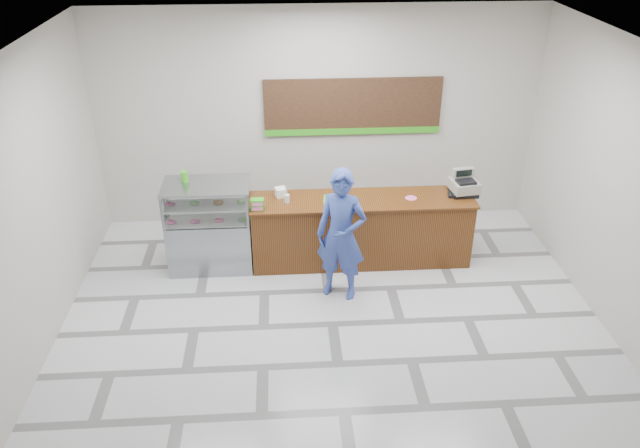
{
  "coord_description": "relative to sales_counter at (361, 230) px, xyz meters",
  "views": [
    {
      "loc": [
        -0.59,
        -6.44,
        5.05
      ],
      "look_at": [
        -0.1,
        0.9,
        1.0
      ],
      "focal_mm": 35.0,
      "sensor_mm": 36.0,
      "label": 1
    }
  ],
  "objects": [
    {
      "name": "napkin_box",
      "position": [
        -1.17,
        0.17,
        0.58
      ],
      "size": [
        0.19,
        0.19,
        0.13
      ],
      "primitive_type": "cube",
      "rotation": [
        0.0,
        0.0,
        0.27
      ],
      "color": "white",
      "rests_on": "sales_counter"
    },
    {
      "name": "back_wall",
      "position": [
        -0.55,
        1.45,
        1.23
      ],
      "size": [
        7.0,
        0.0,
        7.0
      ],
      "primitive_type": "plane",
      "rotation": [
        1.57,
        0.0,
        0.0
      ],
      "color": "#BBB6AC",
      "rests_on": "floor"
    },
    {
      "name": "green_cup_right",
      "position": [
        -2.52,
        0.12,
        0.89
      ],
      "size": [
        0.1,
        0.1,
        0.15
      ],
      "primitive_type": "cylinder",
      "color": "green",
      "rests_on": "display_case"
    },
    {
      "name": "menu_board",
      "position": [
        -0.0,
        1.41,
        1.42
      ],
      "size": [
        2.8,
        0.06,
        0.9
      ],
      "color": "black",
      "rests_on": "back_wall"
    },
    {
      "name": "cash_register",
      "position": [
        1.5,
        0.09,
        0.65
      ],
      "size": [
        0.43,
        0.44,
        0.36
      ],
      "rotation": [
        0.0,
        0.0,
        0.15
      ],
      "color": "black",
      "rests_on": "sales_counter"
    },
    {
      "name": "ceiling",
      "position": [
        -0.55,
        -1.55,
        2.98
      ],
      "size": [
        7.0,
        7.0,
        0.0
      ],
      "primitive_type": "plane",
      "rotation": [
        3.14,
        0.0,
        0.0
      ],
      "color": "silver",
      "rests_on": "back_wall"
    },
    {
      "name": "floor",
      "position": [
        -0.55,
        -1.55,
        -0.52
      ],
      "size": [
        7.0,
        7.0,
        0.0
      ],
      "primitive_type": "plane",
      "color": "silver",
      "rests_on": "ground"
    },
    {
      "name": "promo_box",
      "position": [
        -1.5,
        -0.24,
        0.6
      ],
      "size": [
        0.19,
        0.13,
        0.16
      ],
      "primitive_type": "cube",
      "rotation": [
        0.0,
        0.0,
        -0.03
      ],
      "color": "green",
      "rests_on": "sales_counter"
    },
    {
      "name": "green_cup_left",
      "position": [
        -2.53,
        0.21,
        0.88
      ],
      "size": [
        0.08,
        0.08,
        0.13
      ],
      "primitive_type": "cylinder",
      "color": "green",
      "rests_on": "display_case"
    },
    {
      "name": "customer",
      "position": [
        -0.38,
        -0.86,
        0.41
      ],
      "size": [
        0.8,
        0.67,
        1.86
      ],
      "primitive_type": "imported",
      "rotation": [
        0.0,
        0.0,
        -0.38
      ],
      "color": "#344A9E",
      "rests_on": "floor"
    },
    {
      "name": "sales_counter",
      "position": [
        0.0,
        0.0,
        0.0
      ],
      "size": [
        3.26,
        0.76,
        1.03
      ],
      "color": "brown",
      "rests_on": "floor"
    },
    {
      "name": "straw_cup",
      "position": [
        -1.09,
        -0.04,
        0.57
      ],
      "size": [
        0.08,
        0.08,
        0.12
      ],
      "primitive_type": "cylinder",
      "color": "silver",
      "rests_on": "sales_counter"
    },
    {
      "name": "serving_tray",
      "position": [
        -0.37,
        -0.02,
        0.52
      ],
      "size": [
        0.41,
        0.32,
        0.02
      ],
      "rotation": [
        0.0,
        0.0,
        -0.1
      ],
      "color": "#58C31E",
      "rests_on": "sales_counter"
    },
    {
      "name": "card_terminal",
      "position": [
        1.3,
        0.01,
        0.53
      ],
      "size": [
        0.1,
        0.16,
        0.04
      ],
      "primitive_type": "cube",
      "rotation": [
        0.0,
        0.0,
        -0.15
      ],
      "color": "black",
      "rests_on": "sales_counter"
    },
    {
      "name": "display_case",
      "position": [
        -2.22,
        -0.0,
        0.16
      ],
      "size": [
        1.22,
        0.72,
        1.33
      ],
      "color": "gray",
      "rests_on": "floor"
    },
    {
      "name": "donut_decal",
      "position": [
        0.71,
        -0.02,
        0.52
      ],
      "size": [
        0.17,
        0.17,
        0.0
      ],
      "primitive_type": "cylinder",
      "color": "pink",
      "rests_on": "sales_counter"
    }
  ]
}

